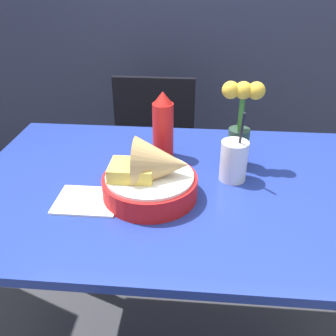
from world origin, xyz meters
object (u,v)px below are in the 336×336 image
chair_far_window (152,149)px  drink_cup (234,162)px  food_basket (153,177)px  ketchup_bottle (163,126)px  flower_vase (240,123)px

chair_far_window → drink_cup: bearing=-65.2°
drink_cup → food_basket: bearing=-152.9°
ketchup_bottle → flower_vase: size_ratio=0.82×
food_basket → flower_vase: (0.23, 0.20, 0.08)m
drink_cup → flower_vase: bearing=78.5°
food_basket → ketchup_bottle: size_ratio=1.17×
chair_far_window → drink_cup: size_ratio=3.89×
chair_far_window → food_basket: size_ratio=3.35×
chair_far_window → ketchup_bottle: size_ratio=3.93×
food_basket → drink_cup: 0.24m
flower_vase → ketchup_bottle: bearing=170.4°
chair_far_window → food_basket: 0.89m
drink_cup → flower_vase: 0.12m
chair_far_window → flower_vase: size_ratio=3.22×
food_basket → ketchup_bottle: bearing=89.3°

